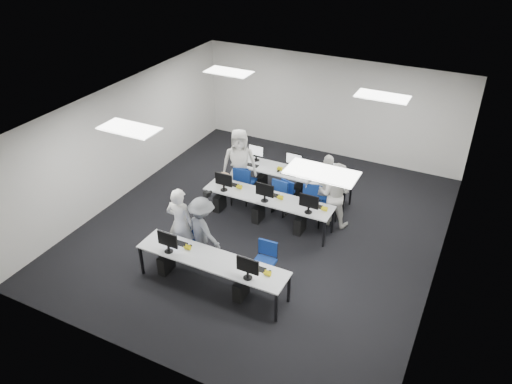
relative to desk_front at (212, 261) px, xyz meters
The scene contains 23 objects.
room 2.54m from the desk_front, 90.00° to the left, with size 9.00×9.02×3.00m.
ceiling_panels 3.33m from the desk_front, 90.00° to the left, with size 5.20×4.60×0.02m.
desk_front is the anchor object (origin of this frame).
desk_mid 2.60m from the desk_front, 90.00° to the left, with size 3.20×0.70×0.73m.
desk_back 4.00m from the desk_front, 90.00° to the left, with size 3.20×0.70×0.73m.
equipment_front 0.38m from the desk_front, behind, with size 2.51×0.41×1.19m.
equipment_mid 2.61m from the desk_front, 94.24° to the left, with size 2.91×0.41×1.19m.
equipment_back 4.04m from the desk_front, 87.27° to the left, with size 2.91×0.41×1.19m.
chair_0 1.11m from the desk_front, 142.91° to the left, with size 0.41×0.45×0.82m.
chair_1 1.15m from the desk_front, 39.01° to the left, with size 0.45×0.49×0.88m.
chair_2 3.37m from the desk_front, 108.63° to the left, with size 0.56×0.58×0.88m.
chair_3 3.24m from the desk_front, 87.64° to the left, with size 0.51×0.53×0.83m.
chair_4 3.24m from the desk_front, 73.31° to the left, with size 0.60×0.63×0.95m.
chair_5 3.64m from the desk_front, 106.65° to the left, with size 0.45×0.49×0.90m.
chair_6 3.37m from the desk_front, 88.66° to the left, with size 0.48×0.51×0.92m.
chair_7 3.77m from the desk_front, 71.13° to the left, with size 0.59×0.62×0.96m.
handbag 3.00m from the desk_front, 114.92° to the left, with size 0.37×0.24×0.30m, color #A37A54.
student_0 1.28m from the desk_front, 152.34° to the left, with size 0.63×0.41×1.73m, color silver.
student_1 3.60m from the desk_front, 66.77° to the left, with size 0.79×0.62×1.63m, color silver.
student_2 3.76m from the desk_front, 109.64° to the left, with size 0.90×0.59×1.84m, color silver.
student_3 3.62m from the desk_front, 71.52° to the left, with size 1.02×0.42×1.73m, color silver.
photographer 0.97m from the desk_front, 132.69° to the left, with size 1.00×0.57×1.55m, color slate.
dslr_camera 1.41m from the desk_front, 124.19° to the left, with size 0.14×0.18×0.10m, color black.
Camera 1 is at (4.26, -8.95, 6.98)m, focal length 35.00 mm.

